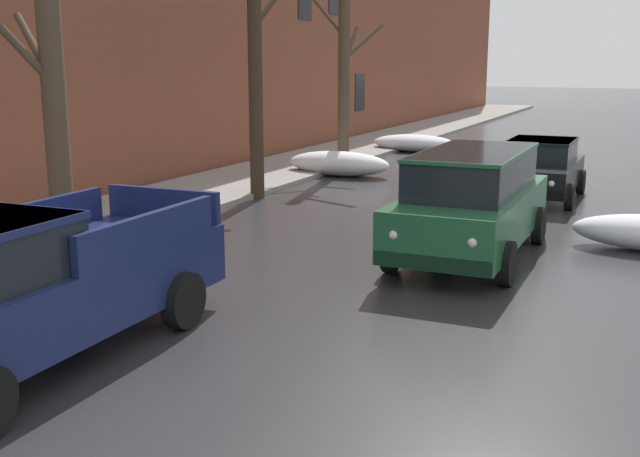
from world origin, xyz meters
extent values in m
cube|color=gray|center=(-6.33, 18.00, 0.06)|extent=(3.19, 80.00, 0.13)
cube|color=black|center=(-8.14, 33.19, 1.92)|extent=(0.08, 1.10, 1.60)
ellipsoid|color=white|center=(-4.24, 28.83, 0.31)|extent=(3.08, 1.38, 0.62)
ellipsoid|color=white|center=(-4.65, 29.09, 0.30)|extent=(0.72, 0.60, 0.60)
ellipsoid|color=white|center=(-3.75, 28.78, 0.29)|extent=(0.68, 0.57, 0.57)
ellipsoid|color=white|center=(-4.39, 22.16, 0.35)|extent=(3.09, 1.18, 0.71)
ellipsoid|color=white|center=(-3.97, 22.38, 0.32)|extent=(0.77, 0.64, 0.64)
cylinder|color=#4C3D2D|center=(-4.73, 11.34, 2.90)|extent=(0.39, 0.39, 5.80)
cylinder|color=#4C3D2D|center=(-5.36, 11.64, 3.49)|extent=(1.39, 0.76, 1.20)
cylinder|color=#4C3D2D|center=(-4.94, 10.86, 3.51)|extent=(0.58, 1.09, 1.25)
cylinder|color=#382B1E|center=(-4.73, 17.94, 3.33)|extent=(0.34, 0.34, 6.66)
cylinder|color=#4C3D2D|center=(-4.73, 23.33, 2.93)|extent=(0.34, 0.34, 5.86)
cylinder|color=#4C3D2D|center=(-4.72, 23.82, 3.72)|extent=(0.16, 1.07, 1.17)
cylinder|color=#4C3D2D|center=(-4.32, 23.83, 3.81)|extent=(0.96, 1.13, 1.12)
cylinder|color=#4C3D2D|center=(-5.33, 23.41, 4.59)|extent=(1.28, 0.28, 1.33)
cube|color=navy|center=(-1.96, 7.76, 0.74)|extent=(1.99, 5.42, 0.76)
cube|color=navy|center=(-1.10, 8.86, 1.34)|extent=(0.16, 2.58, 0.44)
cube|color=navy|center=(-2.87, 8.82, 1.34)|extent=(0.16, 2.58, 0.44)
cube|color=navy|center=(-2.02, 10.40, 1.34)|extent=(1.77, 0.14, 0.44)
cylinder|color=black|center=(-1.05, 9.40, 0.36)|extent=(0.24, 0.72, 0.72)
cylinder|color=black|center=(-2.95, 9.35, 0.36)|extent=(0.24, 0.72, 0.72)
cube|color=#1E5633|center=(1.36, 14.41, 0.74)|extent=(1.79, 4.78, 0.80)
cube|color=black|center=(1.36, 14.46, 1.48)|extent=(1.54, 3.34, 0.68)
cube|color=#1E5633|center=(1.36, 14.46, 1.79)|extent=(1.57, 3.41, 0.06)
cube|color=black|center=(1.36, 12.08, 0.46)|extent=(1.74, 0.13, 0.22)
cube|color=black|center=(1.35, 16.75, 0.46)|extent=(1.74, 0.13, 0.22)
cylinder|color=black|center=(2.27, 12.94, 0.34)|extent=(0.18, 0.68, 0.68)
cylinder|color=black|center=(0.45, 12.93, 0.34)|extent=(0.18, 0.68, 0.68)
cylinder|color=black|center=(2.26, 15.90, 0.34)|extent=(0.18, 0.68, 0.68)
cylinder|color=black|center=(0.44, 15.89, 0.34)|extent=(0.18, 0.68, 0.68)
sphere|color=silver|center=(1.94, 12.05, 0.82)|extent=(0.14, 0.14, 0.14)
sphere|color=silver|center=(0.79, 12.05, 0.82)|extent=(0.14, 0.14, 0.14)
cube|color=black|center=(1.49, 20.67, 0.60)|extent=(1.72, 3.84, 0.60)
cube|color=black|center=(1.49, 20.86, 1.16)|extent=(1.47, 2.00, 0.52)
cube|color=black|center=(1.49, 20.86, 1.39)|extent=(1.51, 2.04, 0.06)
cube|color=black|center=(1.50, 18.80, 0.42)|extent=(1.67, 0.13, 0.22)
cube|color=black|center=(1.48, 22.54, 0.42)|extent=(1.67, 0.13, 0.22)
cylinder|color=black|center=(2.37, 19.49, 0.30)|extent=(0.18, 0.60, 0.60)
cylinder|color=black|center=(0.63, 19.48, 0.30)|extent=(0.18, 0.60, 0.60)
cylinder|color=black|center=(2.35, 21.86, 0.30)|extent=(0.18, 0.60, 0.60)
cylinder|color=black|center=(0.61, 21.85, 0.30)|extent=(0.18, 0.60, 0.60)
sphere|color=silver|center=(2.05, 18.78, 0.68)|extent=(0.14, 0.14, 0.14)
sphere|color=silver|center=(0.95, 18.77, 0.68)|extent=(0.14, 0.14, 0.14)
camera|label=1|loc=(4.31, 1.74, 3.30)|focal=43.27mm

